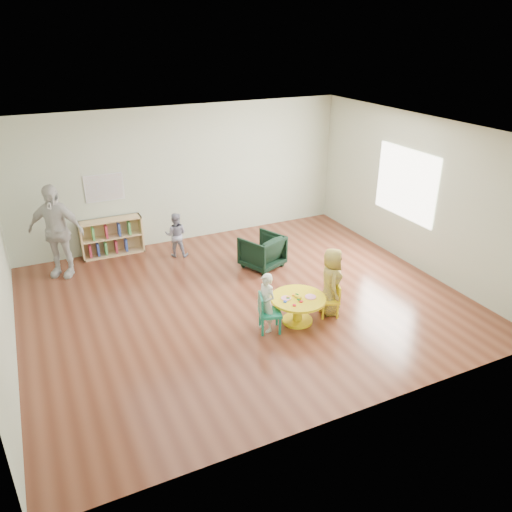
# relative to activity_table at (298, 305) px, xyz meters

# --- Properties ---
(room) EXTENTS (7.10, 7.00, 2.80)m
(room) POSITION_rel_activity_table_xyz_m (-0.48, 0.95, 1.60)
(room) COLOR #5C2C1D
(room) RESTS_ON ground
(activity_table) EXTENTS (0.85, 0.85, 0.47)m
(activity_table) POSITION_rel_activity_table_xyz_m (0.00, 0.00, 0.00)
(activity_table) COLOR yellow
(activity_table) RESTS_ON ground
(kid_chair_left) EXTENTS (0.41, 0.41, 0.61)m
(kid_chair_left) POSITION_rel_activity_table_xyz_m (-0.54, -0.02, 0.03)
(kid_chair_left) COLOR #177F61
(kid_chair_left) RESTS_ON ground
(kid_chair_right) EXTENTS (0.38, 0.38, 0.54)m
(kid_chair_right) POSITION_rel_activity_table_xyz_m (0.58, -0.06, -0.00)
(kid_chair_right) COLOR yellow
(kid_chair_right) RESTS_ON ground
(bookshelf) EXTENTS (1.20, 0.30, 0.75)m
(bookshelf) POSITION_rel_activity_table_xyz_m (-2.11, 3.81, 0.07)
(bookshelf) COLOR tan
(bookshelf) RESTS_ON ground
(alphabet_poster) EXTENTS (0.74, 0.01, 0.54)m
(alphabet_poster) POSITION_rel_activity_table_xyz_m (-2.09, 3.93, 1.05)
(alphabet_poster) COLOR silver
(alphabet_poster) RESTS_ON ground
(armchair) EXTENTS (0.90, 0.91, 0.64)m
(armchair) POSITION_rel_activity_table_xyz_m (0.36, 1.98, 0.02)
(armchair) COLOR black
(armchair) RESTS_ON ground
(child_left) EXTENTS (0.30, 0.39, 0.93)m
(child_left) POSITION_rel_activity_table_xyz_m (-0.54, 0.01, 0.17)
(child_left) COLOR silver
(child_left) RESTS_ON ground
(child_right) EXTENTS (0.54, 0.64, 1.11)m
(child_right) POSITION_rel_activity_table_xyz_m (0.60, 0.03, 0.26)
(child_right) COLOR yellow
(child_right) RESTS_ON ground
(toddler) EXTENTS (0.54, 0.50, 0.90)m
(toddler) POSITION_rel_activity_table_xyz_m (-0.96, 3.16, 0.16)
(toddler) COLOR #1B1F45
(toddler) RESTS_ON ground
(adult_caretaker) EXTENTS (1.09, 0.87, 1.73)m
(adult_caretaker) POSITION_rel_activity_table_xyz_m (-3.12, 3.27, 0.57)
(adult_caretaker) COLOR silver
(adult_caretaker) RESTS_ON ground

